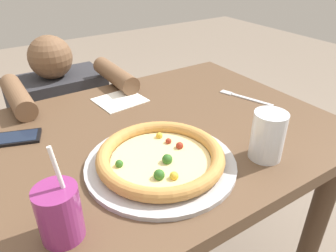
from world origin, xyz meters
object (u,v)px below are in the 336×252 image
pizza_near (161,159)px  diner_seated (67,144)px  water_cup_clear (268,135)px  fork (243,97)px  cell_phone (13,138)px  drink_cup_colored (59,213)px

pizza_near → diner_seated: bearing=93.3°
water_cup_clear → diner_seated: (-0.29, 0.89, -0.41)m
water_cup_clear → diner_seated: 1.02m
pizza_near → water_cup_clear: (0.25, -0.12, 0.04)m
fork → cell_phone: cell_phone is taller
drink_cup_colored → fork: 0.78m
pizza_near → water_cup_clear: bearing=-24.9°
drink_cup_colored → cell_phone: 0.42m
water_cup_clear → diner_seated: size_ratio=0.14×
fork → cell_phone: size_ratio=1.19×
cell_phone → diner_seated: size_ratio=0.18×
water_cup_clear → diner_seated: bearing=108.2°
water_cup_clear → diner_seated: diner_seated is taller
pizza_near → drink_cup_colored: 0.29m
pizza_near → cell_phone: size_ratio=2.28×
cell_phone → diner_seated: 0.61m
cell_phone → diner_seated: bearing=61.3°
pizza_near → drink_cup_colored: bearing=-162.8°
pizza_near → diner_seated: (-0.04, 0.78, -0.37)m
pizza_near → cell_phone: (-0.29, 0.33, -0.02)m
diner_seated → water_cup_clear: bearing=-71.8°
fork → water_cup_clear: bearing=-126.2°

